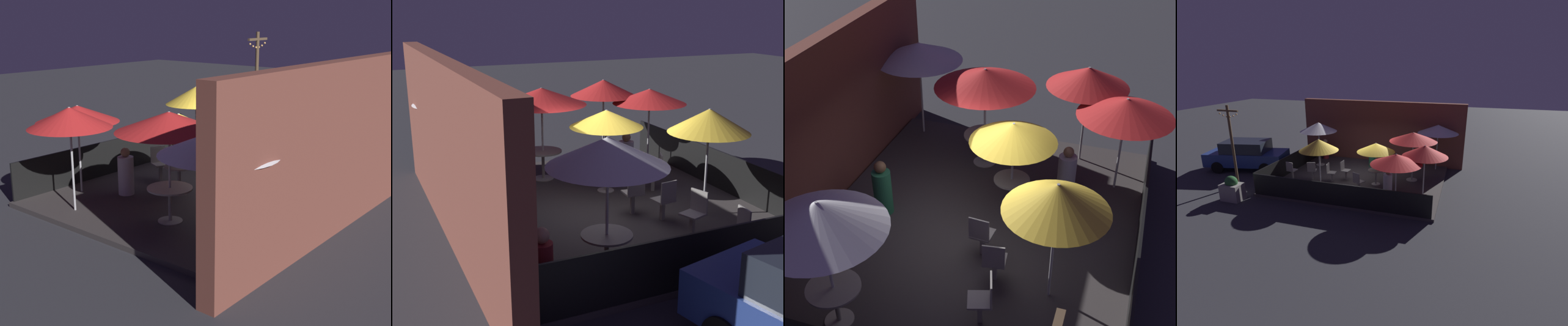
{
  "view_description": "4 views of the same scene",
  "coord_description": "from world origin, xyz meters",
  "views": [
    {
      "loc": [
        10.65,
        8.03,
        4.47
      ],
      "look_at": [
        0.85,
        0.03,
        0.99
      ],
      "focal_mm": 50.0,
      "sensor_mm": 36.0,
      "label": 1
    },
    {
      "loc": [
        -10.51,
        5.16,
        4.61
      ],
      "look_at": [
        -0.01,
        0.42,
        1.19
      ],
      "focal_mm": 50.0,
      "sensor_mm": 36.0,
      "label": 2
    },
    {
      "loc": [
        -8.2,
        -2.72,
        7.18
      ],
      "look_at": [
        0.94,
        0.24,
        1.06
      ],
      "focal_mm": 50.0,
      "sensor_mm": 36.0,
      "label": 3
    },
    {
      "loc": [
        4.81,
        -13.46,
        5.63
      ],
      "look_at": [
        0.59,
        -0.06,
        1.03
      ],
      "focal_mm": 28.0,
      "sensor_mm": 36.0,
      "label": 4
    }
  ],
  "objects": [
    {
      "name": "patio_chair_3",
      "position": [
        -2.28,
        -0.87,
        0.64
      ],
      "size": [
        0.5,
        0.5,
        0.95
      ],
      "rotation": [
        0.0,
        0.0,
        1.87
      ],
      "color": "gray",
      "rests_on": "patio_deck"
    },
    {
      "name": "patio_chair_4",
      "position": [
        -3.31,
        -1.08,
        0.62
      ],
      "size": [
        0.45,
        0.45,
        0.92
      ],
      "rotation": [
        0.0,
        0.0,
        1.45
      ],
      "color": "gray",
      "rests_on": "patio_deck"
    },
    {
      "name": "parked_car_0",
      "position": [
        -6.65,
        -0.14,
        0.85
      ],
      "size": [
        4.51,
        2.6,
        1.62
      ],
      "rotation": [
        0.0,
        0.0,
        0.22
      ],
      "color": "navy",
      "rests_on": "ground_plane"
    },
    {
      "name": "dining_table_1",
      "position": [
        -3.0,
        1.42,
        0.72
      ],
      "size": [
        0.88,
        0.88,
        0.76
      ],
      "color": "#9E998E",
      "rests_on": "patio_deck"
    },
    {
      "name": "patron_0",
      "position": [
        -3.24,
        2.66,
        0.66
      ],
      "size": [
        0.5,
        0.5,
        1.19
      ],
      "rotation": [
        0.0,
        0.0,
        0.77
      ],
      "color": "maroon",
      "rests_on": "patio_deck"
    },
    {
      "name": "planter_box",
      "position": [
        -4.57,
        -3.74,
        0.48
      ],
      "size": [
        0.88,
        0.62,
        1.09
      ],
      "color": "gray",
      "rests_on": "ground_plane"
    },
    {
      "name": "dining_table_0",
      "position": [
        2.43,
        0.61,
        0.73
      ],
      "size": [
        0.98,
        0.98,
        0.77
      ],
      "color": "#9E998E",
      "rests_on": "patio_deck"
    },
    {
      "name": "patio_umbrella_5",
      "position": [
        3.29,
        -1.55,
        2.27
      ],
      "size": [
        1.88,
        1.88,
        2.38
      ],
      "color": "#B2B2B7",
      "rests_on": "patio_deck"
    },
    {
      "name": "fence_front",
      "position": [
        0.0,
        -3.14,
        0.59
      ],
      "size": [
        7.74,
        0.05,
        0.95
      ],
      "color": "black",
      "rests_on": "patio_deck"
    },
    {
      "name": "patio_deck",
      "position": [
        0.0,
        0.0,
        0.06
      ],
      "size": [
        7.94,
        6.37,
        0.12
      ],
      "color": "#383333",
      "rests_on": "ground_plane"
    },
    {
      "name": "patio_umbrella_3",
      "position": [
        3.38,
        2.6,
        2.34
      ],
      "size": [
        2.14,
        2.14,
        2.45
      ],
      "color": "#B2B2B7",
      "rests_on": "patio_deck"
    },
    {
      "name": "dining_table_2",
      "position": [
        0.89,
        -0.47,
        0.68
      ],
      "size": [
        0.75,
        0.75,
        0.72
      ],
      "color": "#9E998E",
      "rests_on": "patio_deck"
    },
    {
      "name": "patio_chair_2",
      "position": [
        -1.34,
        -0.76,
        0.61
      ],
      "size": [
        0.45,
        0.45,
        0.91
      ],
      "rotation": [
        0.0,
        0.0,
        0.13
      ],
      "color": "gray",
      "rests_on": "patio_deck"
    },
    {
      "name": "patio_umbrella_6",
      "position": [
        -1.36,
        -1.76,
        2.21
      ],
      "size": [
        1.75,
        1.75,
        2.35
      ],
      "color": "#B2B2B7",
      "rests_on": "patio_deck"
    },
    {
      "name": "patron_1",
      "position": [
        -0.08,
        2.03,
        0.67
      ],
      "size": [
        0.54,
        0.54,
        1.23
      ],
      "rotation": [
        0.0,
        0.0,
        2.49
      ],
      "color": "#236642",
      "rests_on": "patio_deck"
    },
    {
      "name": "patio_umbrella_1",
      "position": [
        -3.0,
        1.42,
        2.3
      ],
      "size": [
        2.03,
        2.03,
        2.43
      ],
      "color": "#B2B2B7",
      "rests_on": "patio_deck"
    },
    {
      "name": "patron_2",
      "position": [
        1.74,
        -1.48,
        0.64
      ],
      "size": [
        0.52,
        0.52,
        1.19
      ],
      "rotation": [
        0.0,
        0.0,
        4.29
      ],
      "color": "silver",
      "rests_on": "patio_deck"
    },
    {
      "name": "light_post",
      "position": [
        -5.47,
        -2.39,
        2.17
      ],
      "size": [
        1.1,
        0.12,
        3.87
      ],
      "color": "brown",
      "rests_on": "ground_plane"
    },
    {
      "name": "patio_chair_0",
      "position": [
        0.4,
        -1.59,
        0.63
      ],
      "size": [
        0.53,
        0.53,
        0.93
      ],
      "rotation": [
        0.0,
        0.0,
        1.15
      ],
      "color": "gray",
      "rests_on": "patio_deck"
    },
    {
      "name": "patio_umbrella_2",
      "position": [
        0.89,
        -0.47,
        1.94
      ],
      "size": [
        1.78,
        1.78,
        2.03
      ],
      "color": "#B2B2B7",
      "rests_on": "patio_deck"
    },
    {
      "name": "patio_chair_1",
      "position": [
        -0.77,
        -0.33,
        0.64
      ],
      "size": [
        0.43,
        0.43,
        0.94
      ],
      "rotation": [
        0.0,
        0.0,
        -0.08
      ],
      "color": "gray",
      "rests_on": "patio_deck"
    },
    {
      "name": "ground_plane",
      "position": [
        0.0,
        0.0,
        0.0
      ],
      "size": [
        60.0,
        60.0,
        0.0
      ],
      "primitive_type": "plane",
      "color": "#2D2D33"
    },
    {
      "name": "patio_umbrella_4",
      "position": [
        2.33,
        -2.49,
        2.11
      ],
      "size": [
        2.04,
        2.04,
        2.2
      ],
      "color": "#B2B2B7",
      "rests_on": "patio_deck"
    },
    {
      "name": "building_wall",
      "position": [
        0.0,
        3.42,
        1.79
      ],
      "size": [
        9.54,
        0.36,
        3.59
      ],
      "color": "brown",
      "rests_on": "ground_plane"
    },
    {
      "name": "fence_side_left",
      "position": [
        -3.93,
        0.0,
        0.59
      ],
      "size": [
        0.05,
        6.17,
        0.95
      ],
      "color": "black",
      "rests_on": "patio_deck"
    },
    {
      "name": "patio_umbrella_0",
      "position": [
        2.43,
        0.61,
        2.31
      ],
      "size": [
        2.29,
        2.29,
        2.41
      ],
      "color": "#B2B2B7",
      "rests_on": "patio_deck"
    }
  ]
}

